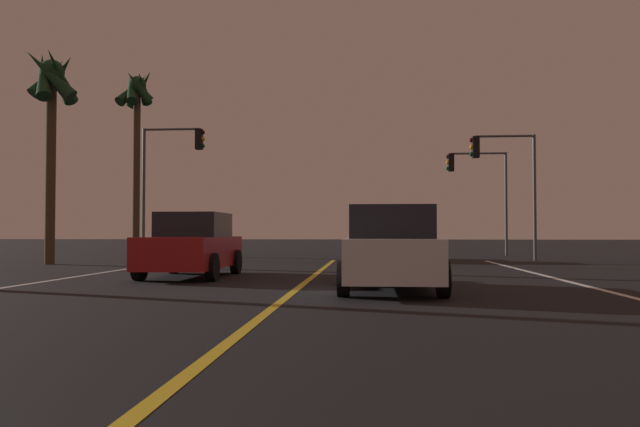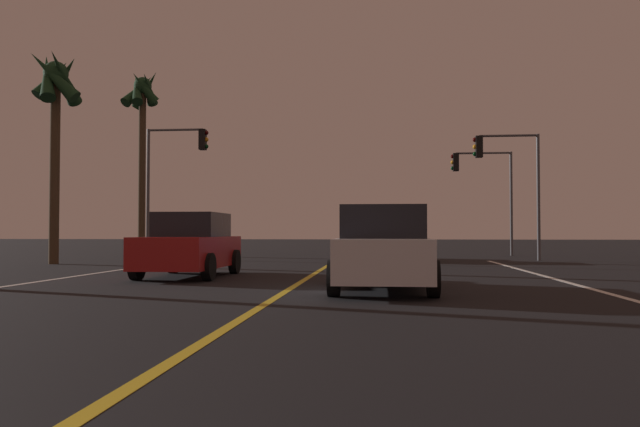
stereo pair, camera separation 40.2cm
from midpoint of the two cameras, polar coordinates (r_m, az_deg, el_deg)
name	(u,v)px [view 2 (the right image)]	position (r m, az deg, el deg)	size (l,w,h in m)	color
lane_center_divider	(264,305)	(10.30, -4.00, -8.27)	(0.16, 32.29, 0.01)	gold
car_lead_same_lane	(383,250)	(12.79, 6.64, -3.31)	(2.02, 4.30, 1.70)	black
car_ahead_far	(391,241)	(26.57, 6.86, -2.46)	(2.02, 4.30, 1.70)	black
car_oncoming	(190,246)	(17.01, -11.05, -2.88)	(2.02, 4.30, 1.70)	black
traffic_light_near_right	(507,167)	(27.40, 17.00, 4.06)	(2.73, 0.36, 5.26)	#4C4C51
traffic_light_near_left	(176,163)	(28.31, -12.56, 4.51)	(2.79, 0.36, 5.73)	#4C4C51
traffic_light_far_right	(482,178)	(32.76, 14.81, 3.10)	(3.06, 0.36, 5.22)	#4C4C51
palm_tree_left_mid	(56,94)	(25.67, -22.47, 10.03)	(2.07, 2.24, 8.01)	#473826
palm_tree_left_far	(142,107)	(33.68, -15.50, 9.34)	(1.95, 2.26, 9.54)	#473826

